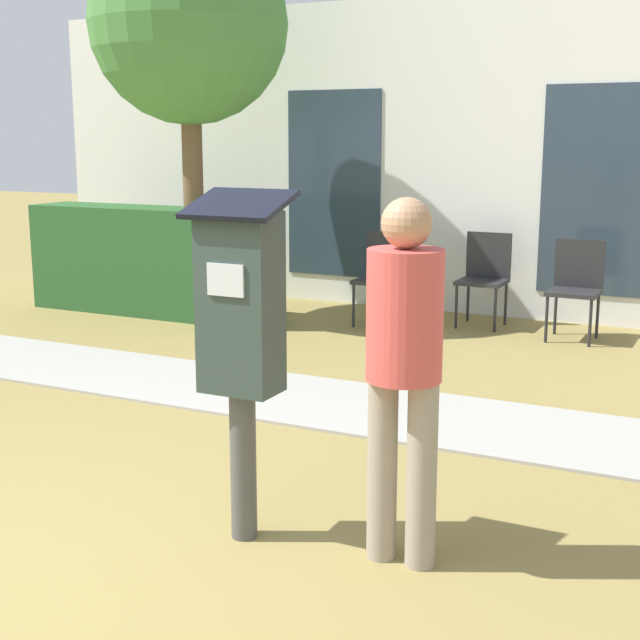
% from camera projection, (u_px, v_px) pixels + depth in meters
% --- Properties ---
extents(sidewalk, '(12.00, 1.10, 0.02)m').
position_uv_depth(sidewalk, '(299.00, 399.00, 6.25)').
color(sidewalk, '#A3A099').
rests_on(sidewalk, ground).
extents(building_facade, '(10.00, 0.26, 3.20)m').
position_uv_depth(building_facade, '(462.00, 158.00, 9.12)').
color(building_facade, white).
rests_on(building_facade, ground).
extents(parking_meter, '(0.44, 0.31, 1.59)m').
position_uv_depth(parking_meter, '(241.00, 322.00, 3.92)').
color(parking_meter, '#4C4C4C').
rests_on(parking_meter, ground).
extents(person_standing, '(0.32, 0.32, 1.58)m').
position_uv_depth(person_standing, '(404.00, 354.00, 3.70)').
color(person_standing, gray).
rests_on(person_standing, ground).
extents(outdoor_chair_left, '(0.44, 0.44, 0.90)m').
position_uv_depth(outdoor_chair_left, '(383.00, 271.00, 8.68)').
color(outdoor_chair_left, '#262628').
rests_on(outdoor_chair_left, ground).
extents(outdoor_chair_middle, '(0.44, 0.44, 0.90)m').
position_uv_depth(outdoor_chair_middle, '(485.00, 271.00, 8.63)').
color(outdoor_chair_middle, '#262628').
rests_on(outdoor_chair_middle, ground).
extents(outdoor_chair_right, '(0.44, 0.44, 0.90)m').
position_uv_depth(outdoor_chair_right, '(576.00, 281.00, 8.05)').
color(outdoor_chair_right, '#262628').
rests_on(outdoor_chair_right, ground).
extents(hedge_row, '(2.77, 0.60, 1.10)m').
position_uv_depth(hedge_row, '(154.00, 261.00, 9.20)').
color(hedge_row, '#285628').
rests_on(hedge_row, ground).
extents(tree, '(1.90, 1.90, 3.82)m').
position_uv_depth(tree, '(189.00, 26.00, 8.47)').
color(tree, brown).
rests_on(tree, ground).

